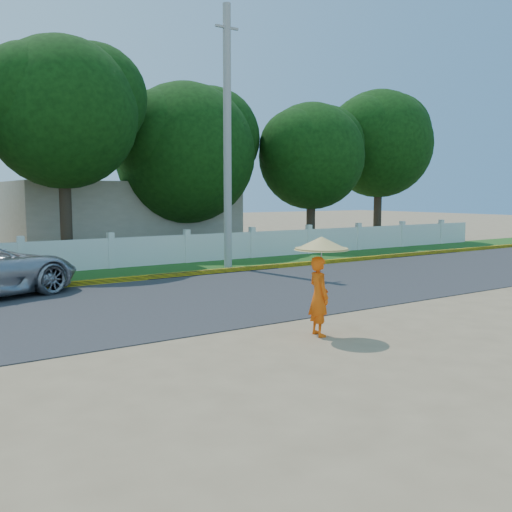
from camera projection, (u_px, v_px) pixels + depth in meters
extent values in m
plane|color=#9E8460|center=(314.00, 332.00, 10.97)|extent=(120.00, 120.00, 0.00)
cube|color=#38383A|center=(202.00, 297.00, 14.68)|extent=(60.00, 7.00, 0.02)
cube|color=#2D601E|center=(127.00, 273.00, 19.01)|extent=(60.00, 3.50, 0.03)
cube|color=yellow|center=(147.00, 278.00, 17.60)|extent=(40.00, 0.18, 0.16)
cube|color=silver|center=(111.00, 254.00, 20.15)|extent=(40.00, 0.10, 1.10)
cube|color=#B7AD99|center=(122.00, 216.00, 27.31)|extent=(10.00, 6.00, 3.20)
cylinder|color=#999996|center=(227.00, 139.00, 20.01)|extent=(0.28, 0.28, 9.16)
imported|color=#EB540C|center=(319.00, 296.00, 10.65)|extent=(0.47, 0.61, 1.50)
cylinder|color=gray|center=(321.00, 265.00, 10.62)|extent=(0.02, 0.02, 0.97)
cone|color=tan|center=(322.00, 243.00, 10.57)|extent=(1.03, 1.03, 0.25)
cylinder|color=#473828|center=(66.00, 210.00, 21.24)|extent=(0.44, 0.44, 4.08)
sphere|color=#12400E|center=(62.00, 113.00, 20.85)|extent=(5.53, 5.53, 5.53)
cylinder|color=#473828|center=(186.00, 222.00, 26.21)|extent=(0.44, 0.44, 2.73)
sphere|color=#12400E|center=(185.00, 153.00, 25.87)|extent=(6.37, 6.37, 6.37)
cylinder|color=#473828|center=(378.00, 208.00, 31.69)|extent=(0.44, 0.44, 3.77)
sphere|color=#12400E|center=(379.00, 144.00, 31.30)|extent=(5.86, 5.86, 5.86)
cylinder|color=#473828|center=(311.00, 216.00, 28.44)|extent=(0.44, 0.44, 3.06)
sphere|color=#12400E|center=(311.00, 156.00, 28.12)|extent=(5.24, 5.24, 5.24)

